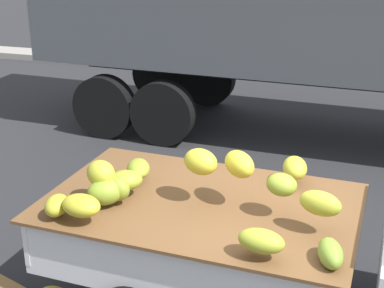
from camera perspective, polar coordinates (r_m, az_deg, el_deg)
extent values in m
cube|color=gray|center=(13.94, 14.80, 6.49)|extent=(80.00, 0.80, 0.16)
cube|color=white|center=(5.47, 0.90, -10.49)|extent=(2.79, 1.82, 0.08)
cube|color=white|center=(6.03, 3.52, -4.50)|extent=(2.71, 0.17, 0.44)
cube|color=white|center=(4.68, -2.51, -12.77)|extent=(2.71, 0.17, 0.44)
cube|color=white|center=(5.12, 15.36, -10.35)|extent=(0.13, 1.70, 0.44)
cube|color=white|center=(5.86, -11.53, -5.76)|extent=(0.13, 1.70, 0.44)
cube|color=#B21914|center=(6.08, 3.59, -4.72)|extent=(2.60, 0.13, 0.07)
cube|color=brown|center=(5.23, 0.93, -5.92)|extent=(2.91, 1.95, 0.03)
ellipsoid|color=#95A22C|center=(5.28, -6.73, -3.64)|extent=(0.41, 0.39, 0.18)
ellipsoid|color=gold|center=(5.04, 0.87, -1.78)|extent=(0.42, 0.39, 0.23)
ellipsoid|color=olive|center=(5.17, -7.67, -4.39)|extent=(0.34, 0.29, 0.23)
ellipsoid|color=gold|center=(5.55, 10.29, -2.37)|extent=(0.31, 0.41, 0.20)
ellipsoid|color=gold|center=(5.04, -13.41, -6.01)|extent=(0.24, 0.32, 0.18)
ellipsoid|color=gold|center=(5.02, 4.77, -2.02)|extent=(0.41, 0.43, 0.23)
ellipsoid|color=olive|center=(4.43, 13.72, -10.61)|extent=(0.27, 0.38, 0.19)
ellipsoid|color=#92A12D|center=(5.55, -5.40, -2.47)|extent=(0.35, 0.43, 0.16)
ellipsoid|color=#A2AA2E|center=(4.36, 6.97, -9.63)|extent=(0.39, 0.27, 0.18)
ellipsoid|color=gold|center=(5.16, -9.14, -2.92)|extent=(0.37, 0.36, 0.24)
ellipsoid|color=olive|center=(5.12, -8.69, -4.77)|extent=(0.41, 0.40, 0.24)
ellipsoid|color=gold|center=(4.88, -11.06, -6.08)|extent=(0.38, 0.30, 0.18)
ellipsoid|color=olive|center=(4.89, 8.99, -4.05)|extent=(0.34, 0.33, 0.19)
ellipsoid|color=gold|center=(4.71, 12.76, -5.83)|extent=(0.39, 0.29, 0.20)
cylinder|color=black|center=(6.36, 0.60, -8.32)|extent=(0.65, 0.23, 0.64)
cylinder|color=black|center=(11.55, 1.63, 6.59)|extent=(1.09, 0.34, 1.08)
cylinder|color=black|center=(9.39, -2.94, 3.11)|extent=(1.09, 0.34, 1.08)
cylinder|color=black|center=(11.92, -3.34, 7.02)|extent=(1.09, 0.34, 1.08)
cylinder|color=black|center=(9.84, -8.77, 3.73)|extent=(1.09, 0.34, 1.08)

